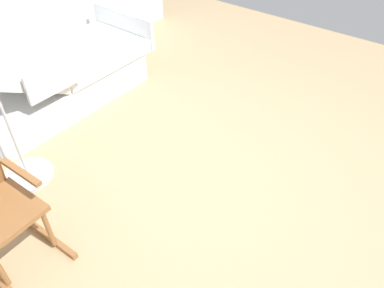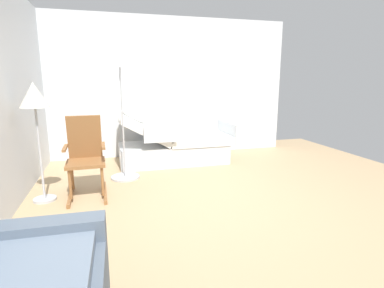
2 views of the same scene
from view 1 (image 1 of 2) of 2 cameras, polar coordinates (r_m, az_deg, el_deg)
ground_plane at (r=3.35m, az=5.97°, el=-6.02°), size 7.17×7.17×0.00m
hospital_bed at (r=4.39m, az=-19.94°, el=9.29°), size 1.05×2.06×1.06m
iv_pole at (r=3.54m, az=-24.50°, el=-1.57°), size 0.44×0.44×1.69m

